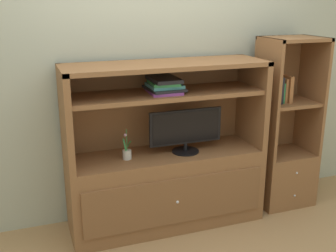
% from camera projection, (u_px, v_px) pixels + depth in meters
% --- Properties ---
extents(ground_plane, '(8.00, 8.00, 0.00)m').
position_uv_depth(ground_plane, '(183.00, 245.00, 3.32)').
color(ground_plane, tan).
extents(painted_rear_wall, '(6.00, 0.10, 2.80)m').
position_uv_depth(painted_rear_wall, '(152.00, 59.00, 3.58)').
color(painted_rear_wall, '#ADB29E').
rests_on(painted_rear_wall, ground_plane).
extents(media_console, '(1.66, 0.55, 1.41)m').
position_uv_depth(media_console, '(166.00, 172.00, 3.54)').
color(media_console, brown).
rests_on(media_console, ground_plane).
extents(tv_monitor, '(0.63, 0.23, 0.37)m').
position_uv_depth(tv_monitor, '(186.00, 130.00, 3.45)').
color(tv_monitor, black).
rests_on(tv_monitor, media_console).
extents(potted_plant, '(0.07, 0.12, 0.25)m').
position_uv_depth(potted_plant, '(127.00, 153.00, 3.33)').
color(potted_plant, beige).
rests_on(potted_plant, media_console).
extents(magazine_stack, '(0.28, 0.35, 0.12)m').
position_uv_depth(magazine_stack, '(164.00, 85.00, 3.31)').
color(magazine_stack, purple).
rests_on(magazine_stack, media_console).
extents(bookshelf_tall, '(0.52, 0.43, 1.58)m').
position_uv_depth(bookshelf_tall, '(284.00, 151.00, 3.92)').
color(bookshelf_tall, brown).
rests_on(bookshelf_tall, ground_plane).
extents(upright_book_row, '(0.18, 0.17, 0.27)m').
position_uv_depth(upright_book_row, '(279.00, 89.00, 3.70)').
color(upright_book_row, teal).
rests_on(upright_book_row, bookshelf_tall).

